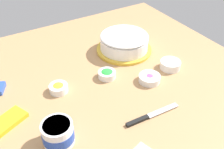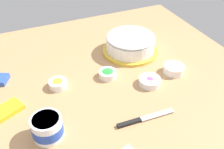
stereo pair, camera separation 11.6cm
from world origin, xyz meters
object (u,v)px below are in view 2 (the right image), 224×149
(sprinkle_bowl_rainbow, at_px, (150,81))
(candy_box_lower, at_px, (3,112))
(sprinkle_bowl_yellow, at_px, (58,84))
(spreading_knife, at_px, (141,119))
(frosted_cake, at_px, (130,43))
(sprinkle_bowl_orange, at_px, (174,69))
(sprinkle_bowl_green, at_px, (108,74))
(frosting_tub, at_px, (47,127))

(sprinkle_bowl_rainbow, xyz_separation_m, candy_box_lower, (0.61, -0.07, -0.01))
(sprinkle_bowl_yellow, bearing_deg, spreading_knife, 126.33)
(frosted_cake, height_order, sprinkle_bowl_orange, frosted_cake)
(sprinkle_bowl_orange, height_order, sprinkle_bowl_yellow, sprinkle_bowl_orange)
(frosted_cake, bearing_deg, sprinkle_bowl_orange, 112.94)
(frosted_cake, relative_size, candy_box_lower, 1.92)
(frosted_cake, distance_m, sprinkle_bowl_rainbow, 0.28)
(frosted_cake, bearing_deg, sprinkle_bowl_green, 38.82)
(frosting_tub, height_order, sprinkle_bowl_orange, frosting_tub)
(spreading_knife, relative_size, sprinkle_bowl_orange, 2.42)
(frosted_cake, height_order, candy_box_lower, frosted_cake)
(spreading_knife, bearing_deg, sprinkle_bowl_green, -88.26)
(frosting_tub, relative_size, candy_box_lower, 0.73)
(candy_box_lower, bearing_deg, frosted_cake, 172.98)
(frosted_cake, relative_size, frosting_tub, 2.62)
(frosting_tub, height_order, sprinkle_bowl_green, frosting_tub)
(frosted_cake, bearing_deg, spreading_knife, 68.06)
(candy_box_lower, bearing_deg, spreading_knife, 127.96)
(sprinkle_bowl_orange, relative_size, sprinkle_bowl_rainbow, 1.00)
(spreading_knife, distance_m, candy_box_lower, 0.53)
(spreading_knife, xyz_separation_m, sprinkle_bowl_rainbow, (-0.14, -0.18, 0.01))
(frosted_cake, xyz_separation_m, candy_box_lower, (0.66, 0.21, -0.04))
(sprinkle_bowl_orange, bearing_deg, sprinkle_bowl_yellow, -12.19)
(sprinkle_bowl_green, relative_size, sprinkle_bowl_orange, 0.83)
(frosting_tub, distance_m, candy_box_lower, 0.23)
(sprinkle_bowl_rainbow, bearing_deg, sprinkle_bowl_green, -39.40)
(spreading_knife, bearing_deg, candy_box_lower, -27.23)
(frosted_cake, xyz_separation_m, frosting_tub, (0.52, 0.39, -0.00))
(frosted_cake, height_order, sprinkle_bowl_green, frosted_cake)
(frosting_tub, relative_size, spreading_knife, 0.47)
(frosted_cake, bearing_deg, frosting_tub, 36.83)
(sprinkle_bowl_yellow, bearing_deg, candy_box_lower, 17.87)
(frosting_tub, relative_size, sprinkle_bowl_yellow, 1.38)
(frosting_tub, xyz_separation_m, spreading_knife, (-0.34, 0.07, -0.04))
(frosting_tub, height_order, sprinkle_bowl_rainbow, frosting_tub)
(sprinkle_bowl_yellow, xyz_separation_m, sprinkle_bowl_rainbow, (-0.38, 0.14, -0.00))
(sprinkle_bowl_yellow, height_order, candy_box_lower, sprinkle_bowl_yellow)
(frosted_cake, height_order, sprinkle_bowl_yellow, frosted_cake)
(frosted_cake, relative_size, sprinkle_bowl_green, 3.58)
(sprinkle_bowl_orange, relative_size, sprinkle_bowl_yellow, 1.22)
(spreading_knife, distance_m, sprinkle_bowl_yellow, 0.40)
(frosted_cake, relative_size, sprinkle_bowl_yellow, 3.61)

